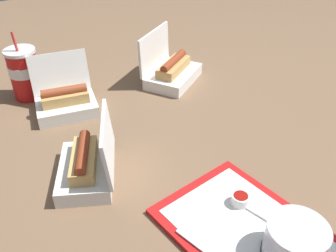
{
  "coord_description": "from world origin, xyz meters",
  "views": [
    {
      "loc": [
        0.71,
        -0.44,
        0.63
      ],
      "look_at": [
        -0.01,
        -0.02,
        0.05
      ],
      "focal_mm": 40.0,
      "sensor_mm": 36.0,
      "label": 1
    }
  ],
  "objects": [
    {
      "name": "napkin_stack",
      "position": [
        0.32,
        -0.12,
        0.02
      ],
      "size": [
        0.12,
        0.12,
        0.0
      ],
      "primitive_type": "cube",
      "rotation": [
        0.0,
        0.0,
        0.27
      ],
      "color": "white",
      "rests_on": "food_tray"
    },
    {
      "name": "soda_cup_left",
      "position": [
        -0.45,
        -0.3,
        0.09
      ],
      "size": [
        0.1,
        0.1,
        0.23
      ],
      "color": "red",
      "rests_on": "ground_plane"
    },
    {
      "name": "food_tray",
      "position": [
        0.36,
        -0.04,
        0.01
      ],
      "size": [
        0.41,
        0.31,
        0.01
      ],
      "color": "red",
      "rests_on": "ground_plane"
    },
    {
      "name": "clamshell_hotdog_center",
      "position": [
        0.02,
        -0.27,
        0.04
      ],
      "size": [
        0.23,
        0.2,
        0.16
      ],
      "color": "white",
      "rests_on": "ground_plane"
    },
    {
      "name": "plastic_fork",
      "position": [
        0.33,
        0.0,
        0.02
      ],
      "size": [
        0.11,
        0.04,
        0.0
      ],
      "primitive_type": "cube",
      "rotation": [
        0.0,
        0.0,
        0.29
      ],
      "color": "white",
      "rests_on": "food_tray"
    },
    {
      "name": "cake_container",
      "position": [
        0.44,
        -0.01,
        0.05
      ],
      "size": [
        0.12,
        0.12,
        0.08
      ],
      "color": "black",
      "rests_on": "food_tray"
    },
    {
      "name": "clamshell_hotdog_front",
      "position": [
        -0.29,
        -0.22,
        0.04
      ],
      "size": [
        0.2,
        0.2,
        0.16
      ],
      "color": "white",
      "rests_on": "ground_plane"
    },
    {
      "name": "clamshell_hotdog_left",
      "position": [
        -0.3,
        0.16,
        0.04
      ],
      "size": [
        0.24,
        0.25,
        0.17
      ],
      "color": "white",
      "rests_on": "ground_plane"
    },
    {
      "name": "ketchup_cup",
      "position": [
        0.29,
        -0.01,
        0.03
      ],
      "size": [
        0.04,
        0.04,
        0.02
      ],
      "color": "white",
      "rests_on": "food_tray"
    },
    {
      "name": "ground_plane",
      "position": [
        0.0,
        0.0,
        0.0
      ],
      "size": [
        3.2,
        3.2,
        0.0
      ],
      "primitive_type": "plane",
      "color": "brown"
    }
  ]
}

